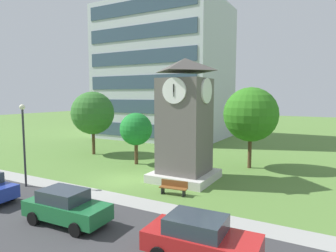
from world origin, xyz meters
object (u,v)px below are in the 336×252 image
Objects in this scene: street_lamp at (24,136)px; tree_streetside at (251,115)px; parked_car_red at (200,238)px; clock_tower at (185,127)px; parked_car_green at (66,206)px; tree_near_tower at (136,129)px; tree_by_building at (93,113)px; park_bench at (174,187)px.

street_lamp is 17.74m from tree_streetside.
street_lamp is 14.62m from parked_car_red.
tree_streetside is (3.34, 6.02, 0.70)m from clock_tower.
tree_streetside is 16.94m from parked_car_green.
clock_tower is at bearing -21.94° from tree_near_tower.
tree_by_building is at bearing 166.56° from tree_near_tower.
tree_streetside reaches higher than street_lamp.
tree_near_tower reaches higher than park_bench.
parked_car_green is (4.35, -12.15, -2.35)m from tree_near_tower.
parked_car_green is at bearing -22.03° from street_lamp.
parked_car_red is (1.93, -15.54, -3.78)m from tree_streetside.
tree_by_building is at bearing 162.40° from clock_tower.
tree_streetside reaches higher than park_bench.
street_lamp is 0.85× the size of tree_by_building.
street_lamp reaches higher than parked_car_green.
clock_tower reaches higher than street_lamp.
street_lamp is at bearing 157.97° from parked_car_green.
parked_car_red is at bearing -61.05° from clock_tower.
tree_near_tower is at bearing 109.69° from parked_car_green.
street_lamp is at bearing -70.31° from tree_by_building.
street_lamp reaches higher than park_bench.
parked_car_green is at bearing -100.16° from clock_tower.
tree_near_tower is 1.06× the size of parked_car_green.
tree_by_building is 1.51× the size of parked_car_green.
clock_tower is 1.28× the size of tree_streetside.
parked_car_green is (-1.74, -9.70, -3.08)m from clock_tower.
tree_streetside is 10.18m from tree_near_tower.
tree_near_tower is at bearing 133.47° from parked_car_red.
tree_by_building is at bearing 151.45° from park_bench.
parked_car_green is (-5.08, -15.71, -3.78)m from tree_streetside.
park_bench is 9.47m from tree_near_tower.
street_lamp is at bearing -160.42° from park_bench.
clock_tower is at bearing 118.95° from parked_car_red.
tree_streetside is at bearing 20.72° from tree_near_tower.
tree_by_building is (-6.65, 1.59, 1.20)m from tree_near_tower.
clock_tower is at bearing 37.60° from street_lamp.
tree_streetside is 16.11m from parked_car_red.
parked_car_green is at bearing -107.91° from tree_streetside.
tree_near_tower is 13.11m from parked_car_green.
clock_tower is 13.37m from tree_by_building.
parked_car_green and parked_car_red have the same top height.
street_lamp reaches higher than parked_car_red.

